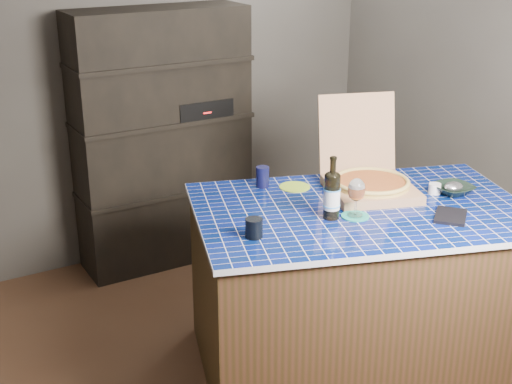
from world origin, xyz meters
TOP-DOWN VIEW (x-y plane):
  - room at (0.00, 0.00)m, footprint 3.50×3.50m
  - shelving_unit at (0.00, 1.53)m, footprint 1.20×0.41m
  - kitchen_island at (0.37, -0.23)m, footprint 1.97×1.57m
  - pizza_box at (0.54, -0.07)m, footprint 0.60×0.66m
  - mead_bottle at (0.15, -0.26)m, footprint 0.09×0.09m
  - teal_trivet at (0.26, -0.31)m, footprint 0.14×0.14m
  - wine_glass at (0.26, -0.31)m, footprint 0.09×0.09m
  - tumbler at (-0.30, -0.26)m, footprint 0.08×0.08m
  - dvd_case at (0.67, -0.55)m, footprint 0.25×0.25m
  - bowl at (0.92, -0.32)m, footprint 0.22×0.22m
  - foil_contents at (0.92, -0.32)m, footprint 0.11×0.09m
  - white_jar at (0.84, -0.26)m, footprint 0.07×0.07m
  - navy_cup at (0.08, 0.30)m, footprint 0.07×0.07m
  - green_trivet at (0.23, 0.20)m, footprint 0.17×0.17m

SIDE VIEW (x-z plane):
  - kitchen_island at x=0.37m, z-range 0.00..0.94m
  - shelving_unit at x=0.00m, z-range 0.00..1.80m
  - green_trivet at x=0.23m, z-range 0.94..0.95m
  - teal_trivet at x=0.26m, z-range 0.94..0.95m
  - dvd_case at x=0.67m, z-range 0.94..0.96m
  - bowl at x=0.92m, z-range 0.94..0.99m
  - white_jar at x=0.84m, z-range 0.94..1.00m
  - foil_contents at x=0.92m, z-range 0.96..1.01m
  - tumbler at x=-0.30m, z-range 0.94..1.03m
  - navy_cup at x=0.08m, z-range 0.94..1.06m
  - pizza_box at x=0.54m, z-range 0.77..1.25m
  - mead_bottle at x=0.15m, z-range 0.91..1.23m
  - wine_glass at x=0.26m, z-range 0.98..1.18m
  - room at x=0.00m, z-range -0.50..3.00m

